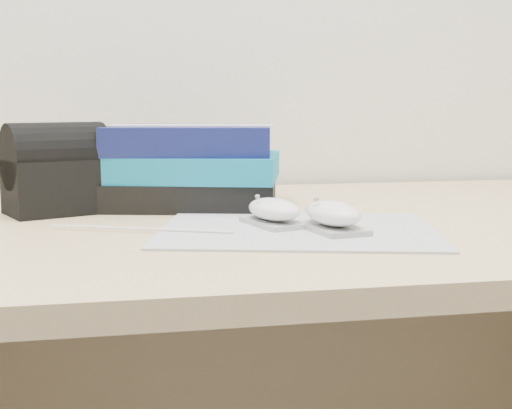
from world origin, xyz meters
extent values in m
cube|color=tan|center=(0.00, 1.58, 0.71)|extent=(1.60, 0.80, 0.03)
cube|color=tan|center=(0.00, 1.96, 0.35)|extent=(1.52, 0.03, 0.35)
cube|color=gray|center=(-0.04, 1.47, 0.73)|extent=(0.41, 0.35, 0.00)
cube|color=#A9A9AC|center=(-0.06, 1.50, 0.74)|extent=(0.08, 0.11, 0.01)
ellipsoid|color=white|center=(-0.06, 1.50, 0.75)|extent=(0.08, 0.11, 0.03)
ellipsoid|color=#969699|center=(-0.08, 1.50, 0.77)|extent=(0.01, 0.01, 0.01)
cube|color=#9F9FA2|center=(0.00, 1.45, 0.74)|extent=(0.07, 0.11, 0.01)
ellipsoid|color=white|center=(0.00, 1.45, 0.76)|extent=(0.08, 0.11, 0.03)
ellipsoid|color=gray|center=(-0.02, 1.45, 0.77)|extent=(0.01, 0.01, 0.01)
cylinder|color=white|center=(-0.24, 1.50, 0.73)|extent=(0.23, 0.10, 0.00)
cube|color=black|center=(-0.14, 1.73, 0.75)|extent=(0.30, 0.26, 0.04)
cube|color=#0F7BA4|center=(-0.14, 1.72, 0.79)|extent=(0.30, 0.27, 0.04)
cube|color=#111751|center=(-0.15, 1.73, 0.84)|extent=(0.29, 0.25, 0.04)
cube|color=white|center=(-0.15, 1.71, 0.86)|extent=(0.26, 0.11, 0.00)
cube|color=black|center=(-0.35, 1.68, 0.77)|extent=(0.17, 0.15, 0.08)
cylinder|color=black|center=(-0.35, 1.68, 0.82)|extent=(0.17, 0.15, 0.10)
camera|label=1|loc=(-0.27, 0.59, 0.89)|focal=50.00mm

